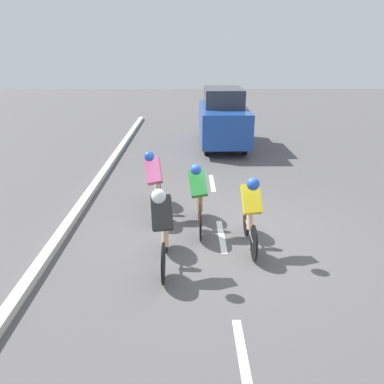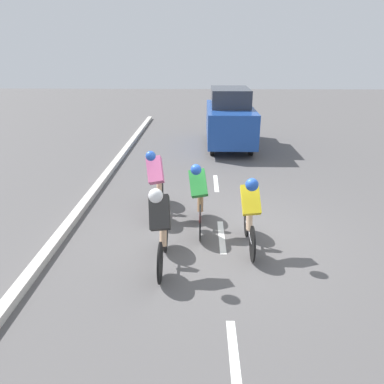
{
  "view_description": "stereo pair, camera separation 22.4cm",
  "coord_description": "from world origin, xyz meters",
  "px_view_note": "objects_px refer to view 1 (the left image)",
  "views": [
    {
      "loc": [
        0.65,
        6.74,
        3.5
      ],
      "look_at": [
        0.59,
        0.04,
        0.95
      ],
      "focal_mm": 35.0,
      "sensor_mm": 36.0,
      "label": 1
    },
    {
      "loc": [
        0.42,
        6.74,
        3.5
      ],
      "look_at": [
        0.59,
        0.04,
        0.95
      ],
      "focal_mm": 35.0,
      "sensor_mm": 36.0,
      "label": 2
    }
  ],
  "objects_px": {
    "cyclist_pink": "(155,181)",
    "cyclist_green": "(199,196)",
    "cyclist_yellow": "(251,210)",
    "cyclist_black": "(163,225)",
    "support_car": "(223,118)"
  },
  "relations": [
    {
      "from": "cyclist_pink",
      "to": "cyclist_green",
      "type": "relative_size",
      "value": 1.03
    },
    {
      "from": "cyclist_yellow",
      "to": "cyclist_green",
      "type": "distance_m",
      "value": 1.21
    },
    {
      "from": "cyclist_yellow",
      "to": "cyclist_green",
      "type": "bearing_deg",
      "value": -39.62
    },
    {
      "from": "cyclist_pink",
      "to": "cyclist_yellow",
      "type": "relative_size",
      "value": 1.08
    },
    {
      "from": "cyclist_pink",
      "to": "cyclist_green",
      "type": "height_order",
      "value": "cyclist_pink"
    },
    {
      "from": "cyclist_pink",
      "to": "cyclist_yellow",
      "type": "distance_m",
      "value": 2.44
    },
    {
      "from": "cyclist_green",
      "to": "support_car",
      "type": "height_order",
      "value": "support_car"
    },
    {
      "from": "cyclist_green",
      "to": "cyclist_black",
      "type": "bearing_deg",
      "value": 66.68
    },
    {
      "from": "cyclist_pink",
      "to": "cyclist_green",
      "type": "xyz_separation_m",
      "value": [
        -0.95,
        0.78,
        -0.03
      ]
    },
    {
      "from": "cyclist_green",
      "to": "support_car",
      "type": "distance_m",
      "value": 7.35
    },
    {
      "from": "cyclist_pink",
      "to": "cyclist_black",
      "type": "bearing_deg",
      "value": 98.3
    },
    {
      "from": "cyclist_black",
      "to": "cyclist_pink",
      "type": "bearing_deg",
      "value": -81.7
    },
    {
      "from": "cyclist_yellow",
      "to": "cyclist_black",
      "type": "bearing_deg",
      "value": 23.37
    },
    {
      "from": "cyclist_pink",
      "to": "cyclist_yellow",
      "type": "height_order",
      "value": "cyclist_pink"
    },
    {
      "from": "cyclist_yellow",
      "to": "support_car",
      "type": "height_order",
      "value": "support_car"
    }
  ]
}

